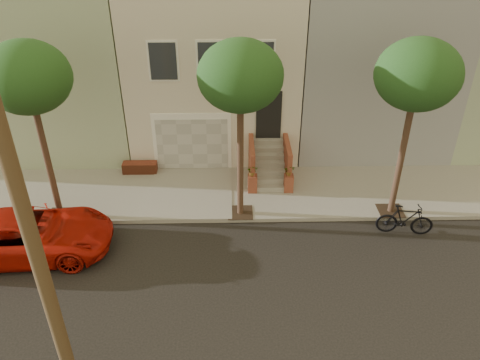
{
  "coord_description": "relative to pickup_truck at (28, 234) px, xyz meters",
  "views": [
    {
      "loc": [
        0.7,
        -10.12,
        10.13
      ],
      "look_at": [
        0.97,
        3.0,
        2.09
      ],
      "focal_mm": 35.33,
      "sensor_mm": 36.0,
      "label": 1
    }
  ],
  "objects": [
    {
      "name": "tree_left",
      "position": [
        0.37,
        1.89,
        4.52
      ],
      "size": [
        2.7,
        2.57,
        6.3
      ],
      "color": "#2D2116",
      "rests_on": "sidewalk"
    },
    {
      "name": "ground",
      "position": [
        5.87,
        -2.01,
        -0.74
      ],
      "size": [
        90.0,
        90.0,
        0.0
      ],
      "primitive_type": "plane",
      "color": "black",
      "rests_on": "ground"
    },
    {
      "name": "tree_right",
      "position": [
        12.37,
        1.89,
        4.52
      ],
      "size": [
        2.7,
        2.57,
        6.3
      ],
      "color": "#2D2116",
      "rests_on": "sidewalk"
    },
    {
      "name": "sidewalk",
      "position": [
        5.87,
        3.34,
        -0.66
      ],
      "size": [
        40.0,
        3.7,
        0.15
      ],
      "primitive_type": "cube",
      "color": "gray",
      "rests_on": "ground"
    },
    {
      "name": "tree_mid",
      "position": [
        6.87,
        1.89,
        4.52
      ],
      "size": [
        2.7,
        2.57,
        6.3
      ],
      "color": "#2D2116",
      "rests_on": "sidewalk"
    },
    {
      "name": "house_row",
      "position": [
        5.87,
        9.18,
        2.91
      ],
      "size": [
        33.1,
        11.7,
        7.0
      ],
      "color": "beige",
      "rests_on": "sidewalk"
    },
    {
      "name": "pickup_truck",
      "position": [
        0.0,
        0.0,
        0.0
      ],
      "size": [
        5.47,
        2.8,
        1.48
      ],
      "primitive_type": "imported",
      "rotation": [
        0.0,
        0.0,
        1.64
      ],
      "color": "red",
      "rests_on": "ground"
    },
    {
      "name": "motorcycle",
      "position": [
        12.47,
        0.76,
        -0.17
      ],
      "size": [
        1.97,
        0.81,
        1.15
      ],
      "primitive_type": "imported",
      "rotation": [
        0.0,
        0.0,
        1.43
      ],
      "color": "black",
      "rests_on": "ground"
    }
  ]
}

